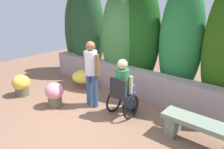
# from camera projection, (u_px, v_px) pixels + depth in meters

# --- Properties ---
(ground_plane) EXTENTS (12.34, 12.34, 0.00)m
(ground_plane) POSITION_uv_depth(u_px,v_px,m) (84.00, 121.00, 4.58)
(ground_plane) COLOR brown
(stone_retaining_wall) EXTENTS (6.07, 0.38, 0.75)m
(stone_retaining_wall) POSITION_uv_depth(u_px,v_px,m) (133.00, 82.00, 5.78)
(stone_retaining_wall) COLOR gray
(stone_retaining_wall) RESTS_ON ground
(hedge_backdrop) EXTENTS (6.62, 1.10, 3.15)m
(hedge_backdrop) POSITION_uv_depth(u_px,v_px,m) (139.00, 37.00, 5.90)
(hedge_backdrop) COLOR #224622
(hedge_backdrop) RESTS_ON ground
(stone_bench) EXTENTS (1.41, 0.42, 0.48)m
(stone_bench) POSITION_uv_depth(u_px,v_px,m) (201.00, 130.00, 3.76)
(stone_bench) COLOR gray
(stone_bench) RESTS_ON ground
(person_in_wheelchair) EXTENTS (0.53, 0.66, 1.33)m
(person_in_wheelchair) POSITION_uv_depth(u_px,v_px,m) (124.00, 89.00, 4.67)
(person_in_wheelchair) COLOR black
(person_in_wheelchair) RESTS_ON ground
(person_standing_companion) EXTENTS (0.49, 0.30, 1.62)m
(person_standing_companion) POSITION_uv_depth(u_px,v_px,m) (91.00, 70.00, 4.97)
(person_standing_companion) COLOR #334D7C
(person_standing_companion) RESTS_ON ground
(flower_pot_purple_near) EXTENTS (0.45, 0.45, 0.61)m
(flower_pot_purple_near) POSITION_uv_depth(u_px,v_px,m) (54.00, 94.00, 5.15)
(flower_pot_purple_near) COLOR #626046
(flower_pot_purple_near) RESTS_ON ground
(flower_pot_terracotta_by_wall) EXTENTS (0.74, 0.74, 0.50)m
(flower_pot_terracotta_by_wall) POSITION_uv_depth(u_px,v_px,m) (85.00, 77.00, 6.39)
(flower_pot_terracotta_by_wall) COLOR #605352
(flower_pot_terracotta_by_wall) RESTS_ON ground
(flower_pot_red_accent) EXTENTS (0.47, 0.47, 0.59)m
(flower_pot_red_accent) POSITION_uv_depth(u_px,v_px,m) (21.00, 85.00, 5.76)
(flower_pot_red_accent) COLOR #515643
(flower_pot_red_accent) RESTS_ON ground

